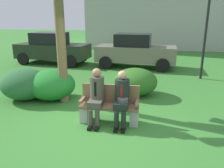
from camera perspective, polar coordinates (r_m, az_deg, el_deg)
ground_plane at (r=5.35m, az=-3.16°, el=-10.71°), size 80.00×80.00×0.00m
park_bench at (r=5.44m, az=-0.58°, el=-5.61°), size 1.40×0.44×0.90m
seated_man_left at (r=5.26m, az=-4.02°, el=-2.44°), size 0.34×0.72×1.32m
seated_man_right at (r=5.17m, az=2.50°, el=-3.04°), size 0.34×0.72×1.29m
shrub_near_bench at (r=7.42m, az=-21.10°, el=-0.04°), size 1.51×1.38×0.94m
shrub_mid_lawn at (r=7.34m, az=5.96°, el=0.60°), size 1.42×1.30×0.89m
shrub_far_lawn at (r=7.15m, az=-15.14°, el=-0.20°), size 1.47×1.35×0.92m
parked_car_near at (r=12.75m, az=-14.95°, el=8.76°), size 4.04×2.04×1.68m
parked_car_far at (r=11.42m, az=5.91°, el=8.37°), size 4.01×1.96×1.68m
street_lamp at (r=9.75m, az=23.04°, el=14.92°), size 0.24×0.24×3.93m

